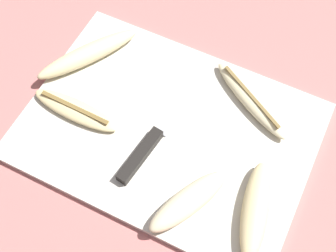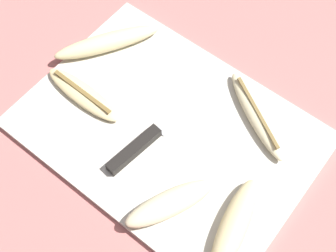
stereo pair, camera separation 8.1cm
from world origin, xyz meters
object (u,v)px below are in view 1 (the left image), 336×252
object	(u,v)px
banana_ripe_center	(255,210)
banana_pale_long	(188,201)
banana_mellow_near	(75,110)
banana_soft_right	(88,54)
knife	(146,148)
banana_cream_curved	(251,100)

from	to	relation	value
banana_ripe_center	banana_pale_long	bearing A→B (deg)	-161.47
banana_mellow_near	banana_soft_right	world-z (taller)	banana_soft_right
knife	banana_ripe_center	xyz separation A→B (m)	(0.21, -0.02, 0.01)
banana_ripe_center	banana_mellow_near	size ratio (longest dim) A/B	1.01
banana_mellow_near	banana_soft_right	bearing A→B (deg)	109.82
banana_pale_long	banana_soft_right	world-z (taller)	banana_pale_long
knife	banana_soft_right	xyz separation A→B (m)	(-0.19, 0.12, 0.01)
banana_ripe_center	banana_pale_long	world-z (taller)	banana_pale_long
banana_mellow_near	banana_soft_right	distance (m)	0.12
knife	banana_soft_right	distance (m)	0.22
banana_pale_long	knife	bearing A→B (deg)	151.58
banana_ripe_center	banana_soft_right	world-z (taller)	same
knife	banana_pale_long	world-z (taller)	banana_pale_long
banana_ripe_center	banana_mellow_near	distance (m)	0.35
banana_cream_curved	banana_soft_right	distance (m)	0.31
knife	banana_mellow_near	distance (m)	0.15
banana_ripe_center	banana_soft_right	distance (m)	0.42
knife	banana_soft_right	size ratio (longest dim) A/B	1.14
banana_ripe_center	banana_cream_curved	distance (m)	0.21
banana_pale_long	banana_soft_right	size ratio (longest dim) A/B	0.80
banana_ripe_center	banana_pale_long	xyz separation A→B (m)	(-0.10, -0.03, 0.00)
knife	banana_ripe_center	bearing A→B (deg)	0.70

